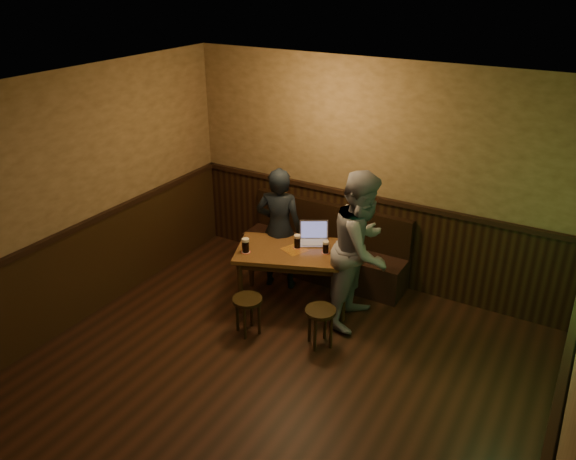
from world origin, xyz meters
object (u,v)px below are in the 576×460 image
at_px(pint_left, 246,245).
at_px(laptop, 314,237).
at_px(person_grey, 362,249).
at_px(pub_table, 295,257).
at_px(stool_right, 320,317).
at_px(bench, 324,253).
at_px(person_suit, 279,229).
at_px(stool_left, 248,305).
at_px(pint_mid, 297,241).
at_px(pint_right, 326,247).

height_order(pint_left, laptop, laptop).
relative_size(pint_left, person_grey, 0.10).
bearing_deg(person_grey, pub_table, 94.91).
relative_size(stool_right, laptop, 1.04).
height_order(bench, person_suit, person_suit).
distance_m(pint_left, person_grey, 1.33).
distance_m(stool_left, pint_mid, 0.98).
xyz_separation_m(stool_right, person_suit, (-1.03, 0.87, 0.43)).
relative_size(stool_left, pint_right, 3.00).
relative_size(pint_right, person_suit, 0.09).
bearing_deg(pint_right, stool_left, -118.27).
bearing_deg(person_suit, stool_right, 122.56).
height_order(stool_left, pint_mid, pint_mid).
bearing_deg(person_grey, laptop, 71.81).
bearing_deg(stool_right, pint_left, 167.06).
xyz_separation_m(bench, pub_table, (-0.00, -0.79, 0.32)).
distance_m(bench, person_grey, 1.22).
bearing_deg(pub_table, stool_left, -121.64).
xyz_separation_m(pint_mid, laptop, (0.10, 0.24, -0.02)).
bearing_deg(person_suit, pub_table, 126.65).
height_order(pint_right, person_suit, person_suit).
bearing_deg(pint_right, stool_right, -66.58).
xyz_separation_m(pub_table, laptop, (0.10, 0.30, 0.16)).
height_order(pub_table, pint_left, pint_left).
xyz_separation_m(pint_left, person_grey, (1.26, 0.42, 0.09)).
relative_size(pub_table, pint_right, 10.36).
xyz_separation_m(pint_right, person_grey, (0.45, -0.03, 0.11)).
bearing_deg(person_suit, person_grey, 153.52).
xyz_separation_m(laptop, person_suit, (-0.47, -0.03, 0.00)).
height_order(laptop, person_suit, person_suit).
distance_m(pint_mid, pint_right, 0.35).
height_order(pint_left, pint_mid, pint_left).
bearing_deg(pint_left, person_grey, 18.53).
bearing_deg(pub_table, person_suit, 122.27).
bearing_deg(pint_right, pub_table, -162.36).
distance_m(pub_table, person_suit, 0.49).
height_order(pint_right, laptop, laptop).
distance_m(laptop, person_suit, 0.47).
distance_m(pub_table, pint_right, 0.40).
bearing_deg(person_grey, stool_left, 132.08).
relative_size(bench, laptop, 5.08).
relative_size(stool_left, pint_mid, 2.70).
bearing_deg(person_grey, pint_left, 107.48).
height_order(stool_right, pint_left, pint_left).
bearing_deg(pub_table, laptop, 50.67).
xyz_separation_m(laptop, person_grey, (0.70, -0.22, 0.12)).
xyz_separation_m(stool_right, laptop, (-0.56, 0.89, 0.43)).
height_order(stool_right, laptop, laptop).
bearing_deg(person_suit, bench, -143.31).
xyz_separation_m(pint_right, person_suit, (-0.72, 0.16, -0.01)).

